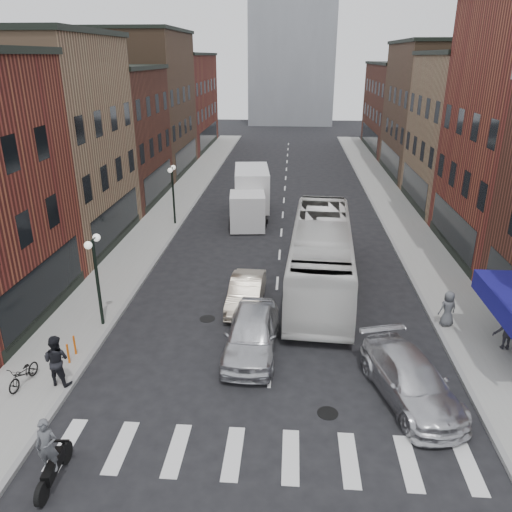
# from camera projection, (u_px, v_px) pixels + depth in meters

# --- Properties ---
(ground) EXTENTS (160.00, 160.00, 0.00)m
(ground) POSITION_uv_depth(u_px,v_px,m) (269.00, 392.00, 17.48)
(ground) COLOR black
(ground) RESTS_ON ground
(sidewalk_left) EXTENTS (3.00, 74.00, 0.15)m
(sidewalk_left) POSITION_uv_depth(u_px,v_px,m) (173.00, 208.00, 38.39)
(sidewalk_left) COLOR gray
(sidewalk_left) RESTS_ON ground
(sidewalk_right) EXTENTS (3.00, 74.00, 0.15)m
(sidewalk_right) POSITION_uv_depth(u_px,v_px,m) (397.00, 212.00, 37.23)
(sidewalk_right) COLOR gray
(sidewalk_right) RESTS_ON ground
(curb_left) EXTENTS (0.20, 74.00, 0.16)m
(curb_left) POSITION_uv_depth(u_px,v_px,m) (192.00, 209.00, 38.31)
(curb_left) COLOR gray
(curb_left) RESTS_ON ground
(curb_right) EXTENTS (0.20, 74.00, 0.16)m
(curb_right) POSITION_uv_depth(u_px,v_px,m) (376.00, 213.00, 37.36)
(curb_right) COLOR gray
(curb_right) RESTS_ON ground
(crosswalk_stripes) EXTENTS (12.00, 2.20, 0.01)m
(crosswalk_stripes) POSITION_uv_depth(u_px,v_px,m) (264.00, 455.00, 14.70)
(crosswalk_stripes) COLOR silver
(crosswalk_stripes) RESTS_ON ground
(bldg_left_mid_a) EXTENTS (10.30, 10.20, 12.30)m
(bldg_left_mid_a) POSITION_uv_depth(u_px,v_px,m) (26.00, 144.00, 29.16)
(bldg_left_mid_a) COLOR #906C4F
(bldg_left_mid_a) RESTS_ON ground
(bldg_left_mid_b) EXTENTS (10.30, 10.20, 10.30)m
(bldg_left_mid_b) POSITION_uv_depth(u_px,v_px,m) (92.00, 136.00, 38.78)
(bldg_left_mid_b) COLOR #4F261C
(bldg_left_mid_b) RESTS_ON ground
(bldg_left_far_a) EXTENTS (10.30, 12.20, 13.30)m
(bldg_left_far_a) POSITION_uv_depth(u_px,v_px,m) (133.00, 103.00, 48.40)
(bldg_left_far_a) COLOR brown
(bldg_left_far_a) RESTS_ON ground
(bldg_left_far_b) EXTENTS (10.30, 16.20, 11.30)m
(bldg_left_far_b) POSITION_uv_depth(u_px,v_px,m) (168.00, 102.00, 61.73)
(bldg_left_far_b) COLOR maroon
(bldg_left_far_b) RESTS_ON ground
(bldg_right_mid_b) EXTENTS (10.30, 10.20, 11.30)m
(bldg_right_mid_b) POSITION_uv_depth(u_px,v_px,m) (490.00, 133.00, 36.56)
(bldg_right_mid_b) COLOR #906C4F
(bldg_right_mid_b) RESTS_ON ground
(bldg_right_far_a) EXTENTS (10.30, 12.20, 12.30)m
(bldg_right_far_a) POSITION_uv_depth(u_px,v_px,m) (448.00, 111.00, 46.55)
(bldg_right_far_a) COLOR brown
(bldg_right_far_a) RESTS_ON ground
(bldg_right_far_b) EXTENTS (10.30, 16.20, 10.30)m
(bldg_right_far_b) POSITION_uv_depth(u_px,v_px,m) (414.00, 108.00, 59.88)
(bldg_right_far_b) COLOR #4F261C
(bldg_right_far_b) RESTS_ON ground
(streetlamp_near) EXTENTS (0.32, 1.22, 4.11)m
(streetlamp_near) POSITION_uv_depth(u_px,v_px,m) (95.00, 265.00, 20.60)
(streetlamp_near) COLOR black
(streetlamp_near) RESTS_ON ground
(streetlamp_far) EXTENTS (0.32, 1.22, 4.11)m
(streetlamp_far) POSITION_uv_depth(u_px,v_px,m) (173.00, 184.00, 33.55)
(streetlamp_far) COLOR black
(streetlamp_far) RESTS_ON ground
(bike_rack) EXTENTS (0.08, 0.68, 0.80)m
(bike_rack) POSITION_uv_depth(u_px,v_px,m) (71.00, 349.00, 18.99)
(bike_rack) COLOR #D8590C
(bike_rack) RESTS_ON sidewalk_left
(box_truck) EXTENTS (2.88, 7.99, 3.40)m
(box_truck) POSITION_uv_depth(u_px,v_px,m) (251.00, 196.00, 35.57)
(box_truck) COLOR silver
(box_truck) RESTS_ON ground
(motorcycle_rider) EXTENTS (0.62, 2.10, 2.14)m
(motorcycle_rider) POSITION_uv_depth(u_px,v_px,m) (50.00, 455.00, 13.37)
(motorcycle_rider) COLOR black
(motorcycle_rider) RESTS_ON ground
(transit_bus) EXTENTS (3.59, 12.39, 3.41)m
(transit_bus) POSITION_uv_depth(u_px,v_px,m) (321.00, 255.00, 24.91)
(transit_bus) COLOR white
(transit_bus) RESTS_ON ground
(sedan_left_near) EXTENTS (2.16, 5.04, 1.70)m
(sedan_left_near) POSITION_uv_depth(u_px,v_px,m) (252.00, 333.00, 19.51)
(sedan_left_near) COLOR silver
(sedan_left_near) RESTS_ON ground
(sedan_left_far) EXTENTS (1.64, 4.28, 1.39)m
(sedan_left_far) POSITION_uv_depth(u_px,v_px,m) (246.00, 292.00, 23.23)
(sedan_left_far) COLOR beige
(sedan_left_far) RESTS_ON ground
(curb_car) EXTENTS (3.37, 5.49, 1.48)m
(curb_car) POSITION_uv_depth(u_px,v_px,m) (411.00, 380.00, 16.87)
(curb_car) COLOR silver
(curb_car) RESTS_ON ground
(parked_bicycle) EXTENTS (0.76, 1.64, 0.83)m
(parked_bicycle) POSITION_uv_depth(u_px,v_px,m) (24.00, 374.00, 17.49)
(parked_bicycle) COLOR black
(parked_bicycle) RESTS_ON sidewalk_left
(ped_left_solo) EXTENTS (0.99, 0.66, 1.90)m
(ped_left_solo) POSITION_uv_depth(u_px,v_px,m) (56.00, 360.00, 17.34)
(ped_left_solo) COLOR black
(ped_left_solo) RESTS_ON sidewalk_left
(ped_right_a) EXTENTS (1.06, 0.58, 1.60)m
(ped_right_a) POSITION_uv_depth(u_px,v_px,m) (508.00, 331.00, 19.51)
(ped_right_a) COLOR black
(ped_right_a) RESTS_ON sidewalk_right
(ped_right_c) EXTENTS (0.88, 0.70, 1.58)m
(ped_right_c) POSITION_uv_depth(u_px,v_px,m) (448.00, 309.00, 21.23)
(ped_right_c) COLOR #54575B
(ped_right_c) RESTS_ON sidewalk_right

